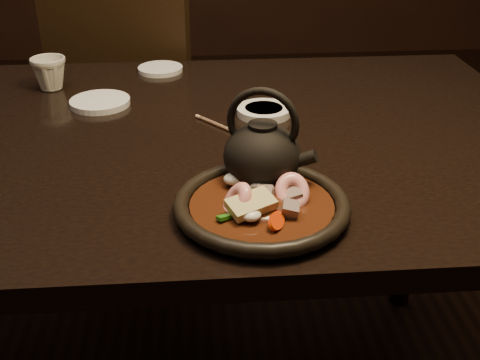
{
  "coord_description": "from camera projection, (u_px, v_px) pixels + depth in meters",
  "views": [
    {
      "loc": [
        0.12,
        -1.04,
        1.21
      ],
      "look_at": [
        0.18,
        -0.29,
        0.8
      ],
      "focal_mm": 45.0,
      "sensor_mm": 36.0,
      "label": 1
    }
  ],
  "objects": [
    {
      "name": "chopsticks",
      "position": [
        241.0,
        135.0,
        1.11
      ],
      "size": [
        0.17,
        0.2,
        0.01
      ],
      "rotation": [
        0.0,
        0.0,
        0.69
      ],
      "color": "tan",
      "rests_on": "table"
    },
    {
      "name": "stirfry",
      "position": [
        261.0,
        203.0,
        0.86
      ],
      "size": [
        0.14,
        0.15,
        0.06
      ],
      "color": "#39180A",
      "rests_on": "plate"
    },
    {
      "name": "saucer_right",
      "position": [
        160.0,
        69.0,
        1.45
      ],
      "size": [
        0.11,
        0.11,
        0.01
      ],
      "primitive_type": "cylinder",
      "color": "white",
      "rests_on": "table"
    },
    {
      "name": "tea_cup",
      "position": [
        49.0,
        72.0,
        1.32
      ],
      "size": [
        0.09,
        0.08,
        0.08
      ],
      "primitive_type": "imported",
      "rotation": [
        0.0,
        0.0,
        -0.13
      ],
      "color": "beige",
      "rests_on": "table"
    },
    {
      "name": "chair",
      "position": [
        142.0,
        115.0,
        1.83
      ],
      "size": [
        0.58,
        0.58,
        0.95
      ],
      "rotation": [
        0.0,
        0.0,
        2.77
      ],
      "color": "black",
      "rests_on": "floor"
    },
    {
      "name": "plate",
      "position": [
        262.0,
        206.0,
        0.87
      ],
      "size": [
        0.26,
        0.26,
        0.03
      ],
      "color": "black",
      "rests_on": "table"
    },
    {
      "name": "saucer_left",
      "position": [
        100.0,
        102.0,
        1.25
      ],
      "size": [
        0.12,
        0.12,
        0.01
      ],
      "primitive_type": "cylinder",
      "color": "white",
      "rests_on": "table"
    },
    {
      "name": "teapot",
      "position": [
        263.0,
        152.0,
        0.92
      ],
      "size": [
        0.14,
        0.12,
        0.16
      ],
      "rotation": [
        0.0,
        0.0,
        -0.34
      ],
      "color": "black",
      "rests_on": "table"
    },
    {
      "name": "soy_dish",
      "position": [
        264.0,
        111.0,
        1.21
      ],
      "size": [
        0.11,
        0.11,
        0.02
      ],
      "primitive_type": "cylinder",
      "color": "white",
      "rests_on": "table"
    },
    {
      "name": "table",
      "position": [
        137.0,
        170.0,
        1.16
      ],
      "size": [
        1.6,
        0.9,
        0.75
      ],
      "color": "black",
      "rests_on": "floor"
    }
  ]
}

